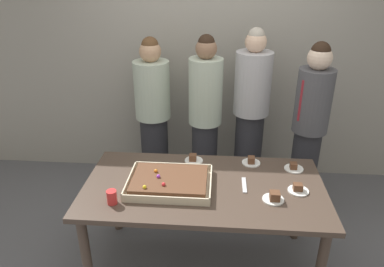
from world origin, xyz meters
name	(u,v)px	position (x,y,z in m)	size (l,w,h in m)	color
ground_plane	(203,263)	(0.00, 0.00, 0.00)	(12.00, 12.00, 0.00)	#5B5B60
interior_back_panel	(212,42)	(0.00, 1.60, 1.50)	(8.00, 0.12, 3.00)	#9E998E
party_table	(204,195)	(0.00, 0.00, 0.68)	(1.78, 0.93, 0.77)	#47382D
sheet_cake	(170,182)	(-0.25, -0.03, 0.80)	(0.61, 0.47, 0.10)	beige
plated_slice_near_left	(294,168)	(0.70, 0.28, 0.78)	(0.15, 0.15, 0.06)	white
plated_slice_near_right	(251,162)	(0.37, 0.35, 0.78)	(0.15, 0.15, 0.06)	white
plated_slice_far_left	(274,198)	(0.49, -0.15, 0.79)	(0.15, 0.15, 0.07)	white
plated_slice_far_right	(193,159)	(-0.11, 0.35, 0.78)	(0.15, 0.15, 0.06)	white
plated_slice_center_front	(298,189)	(0.68, -0.03, 0.78)	(0.15, 0.15, 0.06)	white
drink_cup_nearest	(112,197)	(-0.62, -0.27, 0.82)	(0.07, 0.07, 0.10)	red
cake_server_utensil	(244,185)	(0.30, 0.02, 0.77)	(0.03, 0.20, 0.01)	silver
person_serving_front	(205,117)	(-0.04, 1.06, 0.87)	(0.33, 0.33, 1.68)	#28282D
person_green_shirt_behind	(251,114)	(0.41, 1.10, 0.90)	(0.35, 0.35, 1.74)	#28282D
person_striped_tie_right	(153,114)	(-0.58, 1.18, 0.84)	(0.36, 0.36, 1.63)	#28282D
person_far_right_suit	(309,128)	(0.93, 0.84, 0.88)	(0.32, 0.32, 1.67)	#28282D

